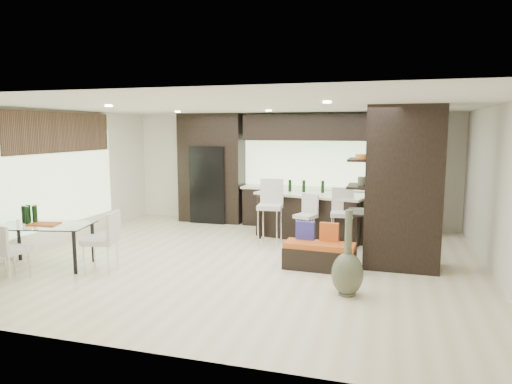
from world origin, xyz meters
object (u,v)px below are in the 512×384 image
(stool_mid, at_px, (305,226))
(chair_end, at_px, (101,245))
(bench, at_px, (319,256))
(stool_right, at_px, (342,225))
(kitchen_island, at_px, (312,215))
(dining_table, at_px, (45,246))
(stool_left, at_px, (270,219))
(floor_vase, at_px, (348,253))
(chair_near, at_px, (11,254))

(stool_mid, relative_size, chair_end, 0.91)
(bench, bearing_deg, stool_right, 83.74)
(bench, bearing_deg, kitchen_island, 105.26)
(stool_right, xyz_separation_m, chair_end, (-3.60, -2.55, -0.02))
(dining_table, bearing_deg, chair_end, -12.13)
(bench, xyz_separation_m, chair_end, (-3.38, -1.15, 0.23))
(bench, height_order, chair_end, chair_end)
(stool_left, distance_m, stool_right, 1.43)
(stool_mid, bearing_deg, bench, -49.38)
(chair_end, bearing_deg, dining_table, 77.48)
(stool_left, distance_m, bench, 1.85)
(bench, bearing_deg, floor_vase, -60.13)
(kitchen_island, xyz_separation_m, chair_end, (-2.89, -3.36, -0.02))
(bench, distance_m, chair_near, 4.84)
(stool_mid, height_order, dining_table, stool_mid)
(stool_mid, bearing_deg, stool_right, 19.49)
(floor_vase, bearing_deg, bench, 117.15)
(stool_left, height_order, stool_right, stool_left)
(stool_mid, distance_m, dining_table, 4.73)
(stool_mid, height_order, floor_vase, floor_vase)
(kitchen_island, relative_size, stool_mid, 2.77)
(floor_vase, xyz_separation_m, chair_near, (-5.01, -0.80, -0.19))
(kitchen_island, xyz_separation_m, stool_left, (-0.71, -0.83, 0.05))
(stool_left, bearing_deg, kitchen_island, 44.76)
(kitchen_island, bearing_deg, stool_right, -35.23)
(floor_vase, xyz_separation_m, dining_table, (-5.01, -0.08, -0.24))
(stool_left, xyz_separation_m, stool_right, (1.43, 0.02, -0.05))
(bench, bearing_deg, dining_table, -162.81)
(chair_near, bearing_deg, bench, 31.26)
(kitchen_island, height_order, stool_mid, kitchen_island)
(chair_near, bearing_deg, kitchen_island, 54.29)
(chair_near, relative_size, chair_end, 0.89)
(stool_left, distance_m, dining_table, 4.12)
(stool_left, relative_size, stool_right, 1.11)
(kitchen_island, xyz_separation_m, floor_vase, (1.04, -3.28, 0.12))
(stool_right, xyz_separation_m, dining_table, (-4.68, -2.55, -0.12))
(stool_right, distance_m, floor_vase, 2.50)
(kitchen_island, xyz_separation_m, stool_right, (0.71, -0.81, -0.01))
(stool_left, bearing_deg, chair_end, -135.40)
(floor_vase, distance_m, chair_near, 5.08)
(kitchen_island, height_order, stool_right, kitchen_island)
(bench, height_order, floor_vase, floor_vase)
(stool_left, bearing_deg, dining_table, -146.88)
(stool_left, distance_m, stool_mid, 0.72)
(floor_vase, height_order, dining_table, floor_vase)
(bench, distance_m, dining_table, 4.61)
(stool_mid, relative_size, chair_near, 1.02)
(stool_right, distance_m, dining_table, 5.33)
(chair_near, bearing_deg, stool_right, 43.43)
(floor_vase, relative_size, chair_end, 1.32)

